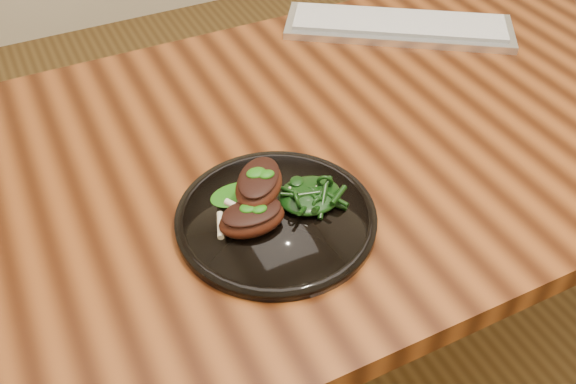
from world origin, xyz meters
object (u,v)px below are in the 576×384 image
Objects in this scene: lamb_chop_front at (252,218)px; greens_heap at (310,192)px; plate at (276,218)px; desk at (375,155)px; keyboard at (399,26)px.

greens_heap is at bearing 8.80° from lamb_chop_front.
plate is 0.06m from greens_heap.
lamb_chop_front reaches higher than desk.
lamb_chop_front is at bearing -141.57° from keyboard.
keyboard is (0.46, 0.39, 0.00)m from plate.
desk is 3.52× the size of keyboard.
lamb_chop_front is 0.22× the size of keyboard.
keyboard is at bearing 50.83° from desk.
desk is at bearing 34.27° from greens_heap.
plate is at bearing -150.82° from desk.
keyboard is (0.50, 0.40, -0.03)m from lamb_chop_front.
greens_heap is (0.06, 0.01, 0.02)m from plate.
plate is 3.07× the size of greens_heap.
plate reaches higher than desk.
desk is at bearing 29.18° from plate.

